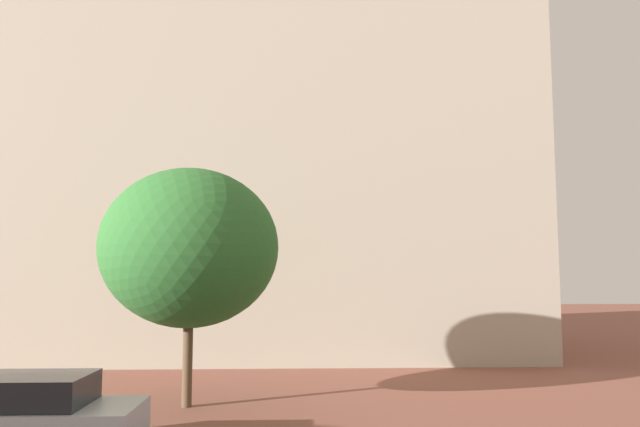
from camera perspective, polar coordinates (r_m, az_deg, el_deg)
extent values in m
cube|color=#B2A893|center=(29.11, -7.58, 4.00)|extent=(24.56, 13.13, 16.38)
cylinder|color=#B2A893|center=(25.61, 16.38, 8.24)|extent=(2.80, 2.80, 18.72)
cube|color=#B2B2BC|center=(12.76, -26.07, -17.38)|extent=(4.17, 1.84, 0.74)
cube|color=black|center=(12.64, -25.94, -14.56)|extent=(2.34, 1.62, 0.54)
cylinder|color=black|center=(13.21, -18.66, -18.24)|extent=(0.64, 0.22, 0.64)
cylinder|color=brown|center=(16.09, -12.21, -13.39)|extent=(0.25, 0.25, 2.15)
ellipsoid|color=#2D6B2D|center=(15.96, -11.99, -3.11)|extent=(4.50, 4.50, 4.05)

